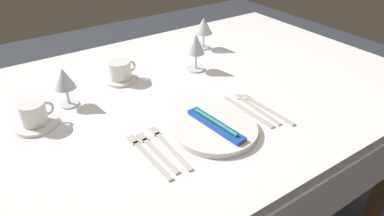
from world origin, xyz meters
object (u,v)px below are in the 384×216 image
(fork_salad, at_px, (147,154))
(spoon_dessert, at_px, (260,105))
(dinner_plate, at_px, (215,129))
(dinner_knife, at_px, (248,112))
(fork_outer, at_px, (168,145))
(coffee_cup_right, at_px, (34,113))
(wine_glass_right, at_px, (204,27))
(wine_glass_centre, at_px, (64,80))
(wine_glass_left, at_px, (196,46))
(fork_inner, at_px, (155,150))
(spoon_soup, at_px, (250,105))
(toothbrush_package, at_px, (216,125))
(coffee_cup_left, at_px, (120,70))

(fork_salad, bearing_deg, spoon_dessert, 2.14)
(dinner_plate, xyz_separation_m, fork_salad, (-0.21, 0.02, -0.01))
(dinner_knife, xyz_separation_m, spoon_dessert, (0.06, 0.01, -0.00))
(fork_outer, height_order, coffee_cup_right, coffee_cup_right)
(dinner_plate, relative_size, wine_glass_right, 1.78)
(wine_glass_centre, bearing_deg, fork_outer, -67.29)
(wine_glass_left, bearing_deg, coffee_cup_right, -175.22)
(dinner_plate, distance_m, spoon_dessert, 0.21)
(fork_inner, distance_m, wine_glass_centre, 0.39)
(fork_inner, bearing_deg, fork_salad, -171.54)
(spoon_soup, height_order, spoon_dessert, same)
(dinner_plate, xyz_separation_m, toothbrush_package, (-0.00, 0.00, 0.02))
(fork_outer, height_order, spoon_dessert, spoon_dessert)
(spoon_dessert, relative_size, wine_glass_left, 1.55)
(fork_salad, relative_size, wine_glass_centre, 1.67)
(dinner_plate, distance_m, coffee_cup_left, 0.46)
(spoon_dessert, xyz_separation_m, coffee_cup_right, (-0.63, 0.29, 0.04))
(spoon_soup, bearing_deg, dinner_plate, -164.18)
(wine_glass_left, bearing_deg, fork_salad, -138.53)
(spoon_dessert, bearing_deg, coffee_cup_left, 125.26)
(fork_salad, relative_size, spoon_soup, 1.00)
(wine_glass_right, bearing_deg, wine_glass_centre, -166.90)
(dinner_knife, height_order, wine_glass_left, wine_glass_left)
(toothbrush_package, xyz_separation_m, fork_inner, (-0.19, 0.02, -0.02))
(dinner_knife, bearing_deg, wine_glass_right, 69.15)
(coffee_cup_left, relative_size, wine_glass_left, 0.72)
(fork_outer, distance_m, spoon_dessert, 0.36)
(toothbrush_package, bearing_deg, fork_outer, 172.34)
(wine_glass_centre, relative_size, wine_glass_left, 0.89)
(wine_glass_right, bearing_deg, toothbrush_package, -122.64)
(dinner_knife, bearing_deg, spoon_dessert, 9.11)
(dinner_knife, bearing_deg, dinner_plate, -170.79)
(dinner_knife, height_order, spoon_soup, spoon_soup)
(coffee_cup_right, distance_m, wine_glass_centre, 0.14)
(fork_salad, height_order, spoon_soup, spoon_soup)
(wine_glass_left, xyz_separation_m, wine_glass_right, (0.15, 0.16, -0.00))
(fork_outer, xyz_separation_m, dinner_knife, (0.30, 0.00, 0.00))
(fork_salad, height_order, wine_glass_right, wine_glass_right)
(coffee_cup_left, bearing_deg, spoon_dessert, -54.74)
(dinner_knife, height_order, spoon_dessert, spoon_dessert)
(coffee_cup_left, bearing_deg, wine_glass_right, 11.12)
(wine_glass_right, bearing_deg, spoon_dessert, -105.18)
(spoon_soup, xyz_separation_m, spoon_dessert, (0.02, -0.02, -0.00))
(fork_salad, bearing_deg, fork_inner, 8.46)
(fork_inner, xyz_separation_m, coffee_cup_left, (0.10, 0.43, 0.04))
(toothbrush_package, bearing_deg, dinner_knife, 9.21)
(fork_salad, bearing_deg, wine_glass_left, 41.47)
(dinner_knife, distance_m, spoon_soup, 0.04)
(spoon_soup, height_order, coffee_cup_left, coffee_cup_left)
(toothbrush_package, bearing_deg, spoon_soup, 15.82)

